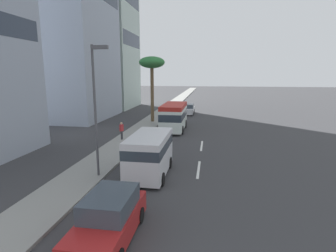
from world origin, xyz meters
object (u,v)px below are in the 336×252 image
object	(u,v)px
car_second	(188,109)
car_fourth	(109,219)
street_lamp	(96,98)
palm_tree	(152,65)
minibus_third	(174,116)
van_lead	(150,152)
pedestrian_near_lamp	(122,130)

from	to	relation	value
car_second	car_fourth	size ratio (longest dim) A/B	1.04
car_second	street_lamp	world-z (taller)	street_lamp
car_second	palm_tree	distance (m)	10.77
minibus_third	car_fourth	size ratio (longest dim) A/B	1.41
car_fourth	palm_tree	bearing A→B (deg)	-171.45
van_lead	pedestrian_near_lamp	bearing A→B (deg)	-150.60
car_fourth	pedestrian_near_lamp	size ratio (longest dim) A/B	2.71
palm_tree	minibus_third	bearing A→B (deg)	-142.71
minibus_third	palm_tree	bearing A→B (deg)	-142.71
minibus_third	street_lamp	size ratio (longest dim) A/B	0.82
car_second	car_fourth	distance (m)	31.73
palm_tree	car_fourth	bearing A→B (deg)	-171.45
van_lead	car_second	world-z (taller)	van_lead
pedestrian_near_lamp	palm_tree	world-z (taller)	palm_tree
palm_tree	van_lead	bearing A→B (deg)	-168.25
car_second	pedestrian_near_lamp	xyz separation A→B (m)	(-17.50, 4.57, 0.28)
car_second	street_lamp	xyz separation A→B (m)	(-26.15, 2.98, 3.94)
car_fourth	street_lamp	bearing A→B (deg)	-153.73
car_second	palm_tree	size ratio (longest dim) A/B	0.56
pedestrian_near_lamp	van_lead	bearing A→B (deg)	50.94
minibus_third	van_lead	bearing A→B (deg)	1.46
van_lead	minibus_third	size ratio (longest dim) A/B	0.77
van_lead	car_fourth	bearing A→B (deg)	-0.31
minibus_third	street_lamp	distance (m)	14.55
street_lamp	van_lead	bearing A→B (deg)	-72.59
street_lamp	car_fourth	bearing A→B (deg)	-153.73
pedestrian_near_lamp	minibus_third	bearing A→B (deg)	164.46
minibus_third	car_fourth	bearing A→B (deg)	0.87
van_lead	pedestrian_near_lamp	size ratio (longest dim) A/B	2.93
car_fourth	palm_tree	xyz separation A→B (m)	(23.92, 3.60, 6.27)
minibus_third	car_fourth	distance (m)	19.60
car_fourth	pedestrian_near_lamp	bearing A→B (deg)	-163.02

